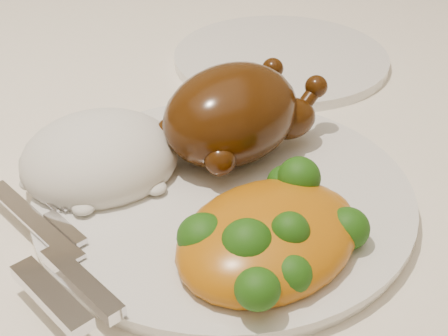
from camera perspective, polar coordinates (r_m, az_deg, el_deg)
name	(u,v)px	position (r m, az deg, el deg)	size (l,w,h in m)	color
dining_table	(29,204)	(0.69, -17.40, -3.16)	(1.60, 0.90, 0.76)	brown
tablecloth	(16,145)	(0.65, -18.49, 2.03)	(1.73, 1.03, 0.18)	white
dinner_plate	(224,196)	(0.48, 0.00, -2.57)	(0.29, 0.29, 0.01)	white
side_plate	(281,58)	(0.72, 5.20, 10.01)	(0.24, 0.24, 0.01)	white
roast_chicken	(235,113)	(0.51, 0.97, 5.07)	(0.16, 0.13, 0.08)	#452307
rice_mound	(100,158)	(0.50, -11.25, 0.88)	(0.13, 0.12, 0.07)	white
mac_and_cheese	(273,234)	(0.42, 4.50, -6.08)	(0.17, 0.15, 0.06)	orange
cutlery	(59,264)	(0.42, -14.89, -8.45)	(0.07, 0.18, 0.01)	silver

